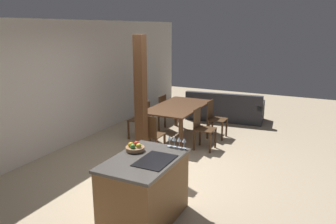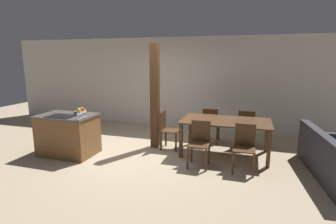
% 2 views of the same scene
% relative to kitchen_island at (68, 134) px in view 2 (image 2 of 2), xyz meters
% --- Properties ---
extents(ground_plane, '(16.00, 16.00, 0.00)m').
position_rel_kitchen_island_xyz_m(ground_plane, '(1.49, 0.47, -0.45)').
color(ground_plane, tan).
extents(wall_back, '(11.20, 0.08, 2.70)m').
position_rel_kitchen_island_xyz_m(wall_back, '(1.49, 3.02, 0.90)').
color(wall_back, silver).
rests_on(wall_back, ground_plane).
extents(kitchen_island, '(1.22, 0.81, 0.90)m').
position_rel_kitchen_island_xyz_m(kitchen_island, '(0.00, 0.00, 0.00)').
color(kitchen_island, brown).
rests_on(kitchen_island, ground_plane).
extents(fruit_bowl, '(0.26, 0.26, 0.11)m').
position_rel_kitchen_island_xyz_m(fruit_bowl, '(0.18, 0.25, 0.49)').
color(fruit_bowl, '#99704C').
rests_on(fruit_bowl, kitchen_island).
extents(wine_glass_near, '(0.06, 0.06, 0.16)m').
position_rel_kitchen_island_xyz_m(wine_glass_near, '(0.54, -0.33, 0.57)').
color(wine_glass_near, silver).
rests_on(wine_glass_near, kitchen_island).
extents(wine_glass_middle, '(0.06, 0.06, 0.16)m').
position_rel_kitchen_island_xyz_m(wine_glass_middle, '(0.54, -0.26, 0.57)').
color(wine_glass_middle, silver).
rests_on(wine_glass_middle, kitchen_island).
extents(wine_glass_far, '(0.06, 0.06, 0.16)m').
position_rel_kitchen_island_xyz_m(wine_glass_far, '(0.54, -0.18, 0.57)').
color(wine_glass_far, silver).
rests_on(wine_glass_far, kitchen_island).
extents(wine_glass_end, '(0.06, 0.06, 0.16)m').
position_rel_kitchen_island_xyz_m(wine_glass_end, '(0.54, -0.11, 0.57)').
color(wine_glass_end, silver).
rests_on(wine_glass_end, kitchen_island).
extents(dining_table, '(1.88, 1.04, 0.78)m').
position_rel_kitchen_island_xyz_m(dining_table, '(3.30, 1.00, 0.24)').
color(dining_table, '#51331E').
rests_on(dining_table, ground_plane).
extents(dining_chair_near_left, '(0.40, 0.40, 0.88)m').
position_rel_kitchen_island_xyz_m(dining_chair_near_left, '(2.87, 0.25, 0.02)').
color(dining_chair_near_left, '#472D19').
rests_on(dining_chair_near_left, ground_plane).
extents(dining_chair_near_right, '(0.40, 0.40, 0.88)m').
position_rel_kitchen_island_xyz_m(dining_chair_near_right, '(3.72, 0.25, 0.02)').
color(dining_chair_near_right, '#472D19').
rests_on(dining_chair_near_right, ground_plane).
extents(dining_chair_far_left, '(0.40, 0.40, 0.88)m').
position_rel_kitchen_island_xyz_m(dining_chair_far_left, '(2.87, 1.75, 0.02)').
color(dining_chair_far_left, '#472D19').
rests_on(dining_chair_far_left, ground_plane).
extents(dining_chair_far_right, '(0.40, 0.40, 0.88)m').
position_rel_kitchen_island_xyz_m(dining_chair_far_right, '(3.72, 1.75, 0.02)').
color(dining_chair_far_right, '#472D19').
rests_on(dining_chair_far_right, ground_plane).
extents(dining_chair_head_end, '(0.40, 0.40, 0.88)m').
position_rel_kitchen_island_xyz_m(dining_chair_head_end, '(1.98, 1.00, 0.02)').
color(dining_chair_head_end, '#472D19').
rests_on(dining_chair_head_end, ground_plane).
extents(timber_post, '(0.18, 0.18, 2.42)m').
position_rel_kitchen_island_xyz_m(timber_post, '(1.66, 1.02, 0.76)').
color(timber_post, '#4C2D19').
rests_on(timber_post, ground_plane).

